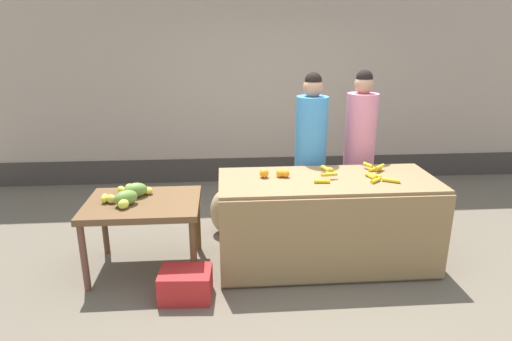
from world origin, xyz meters
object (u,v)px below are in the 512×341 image
object	(u,v)px
produce_crate	(186,284)
produce_sack	(226,211)
vendor_woman_blue_shirt	(310,156)
vendor_woman_pink_shirt	(359,152)

from	to	relation	value
produce_crate	produce_sack	xyz separation A→B (m)	(0.36, 1.27, 0.13)
vendor_woman_blue_shirt	produce_crate	size ratio (longest dim) A/B	4.12
vendor_woman_blue_shirt	vendor_woman_pink_shirt	world-z (taller)	vendor_woman_pink_shirt
vendor_woman_blue_shirt	vendor_woman_pink_shirt	xyz separation A→B (m)	(0.57, 0.09, 0.01)
vendor_woman_blue_shirt	produce_crate	bearing A→B (deg)	-137.09
vendor_woman_blue_shirt	produce_sack	bearing A→B (deg)	175.89
vendor_woman_pink_shirt	produce_crate	size ratio (longest dim) A/B	4.15
vendor_woman_pink_shirt	vendor_woman_blue_shirt	bearing A→B (deg)	-171.04
vendor_woman_pink_shirt	produce_crate	xyz separation A→B (m)	(-1.87, -1.30, -0.79)
vendor_woman_blue_shirt	produce_crate	distance (m)	1.94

